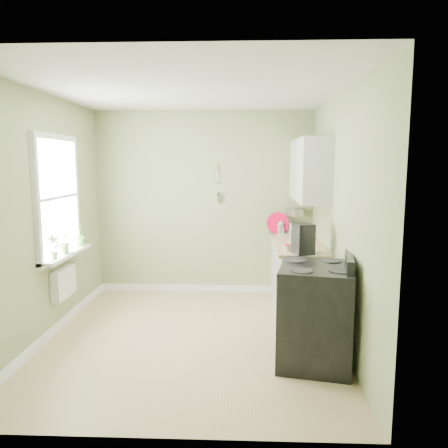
{
  "coord_description": "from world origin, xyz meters",
  "views": [
    {
      "loc": [
        0.55,
        -4.64,
        1.95
      ],
      "look_at": [
        0.34,
        0.55,
        1.22
      ],
      "focal_mm": 35.0,
      "sensor_mm": 36.0,
      "label": 1
    }
  ],
  "objects_px": {
    "stand_mixer": "(293,222)",
    "coffee_maker": "(303,240)",
    "kettle": "(281,227)",
    "stove": "(316,314)"
  },
  "relations": [
    {
      "from": "stove",
      "to": "coffee_maker",
      "type": "distance_m",
      "value": 1.02
    },
    {
      "from": "kettle",
      "to": "coffee_maker",
      "type": "relative_size",
      "value": 0.55
    },
    {
      "from": "stand_mixer",
      "to": "kettle",
      "type": "bearing_deg",
      "value": -173.63
    },
    {
      "from": "stand_mixer",
      "to": "coffee_maker",
      "type": "distance_m",
      "value": 1.44
    },
    {
      "from": "stove",
      "to": "kettle",
      "type": "relative_size",
      "value": 5.68
    },
    {
      "from": "stove",
      "to": "coffee_maker",
      "type": "height_order",
      "value": "coffee_maker"
    },
    {
      "from": "stove",
      "to": "stand_mixer",
      "type": "xyz_separation_m",
      "value": [
        0.04,
        2.27,
        0.59
      ]
    },
    {
      "from": "stove",
      "to": "stand_mixer",
      "type": "height_order",
      "value": "stand_mixer"
    },
    {
      "from": "kettle",
      "to": "stand_mixer",
      "type": "bearing_deg",
      "value": 6.37
    },
    {
      "from": "stand_mixer",
      "to": "stove",
      "type": "bearing_deg",
      "value": -90.91
    }
  ]
}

